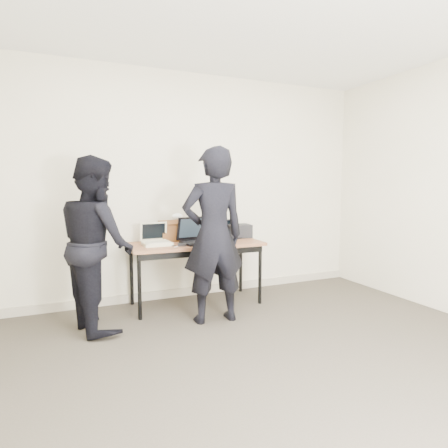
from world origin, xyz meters
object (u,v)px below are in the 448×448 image
desk (196,248)px  person_observer (97,243)px  person_typist (214,236)px  leather_satchel (175,230)px  laptop_center (197,237)px  equipment_box (239,231)px  laptop_right (227,234)px  laptop_beige (156,240)px

desk → person_observer: bearing=-164.5°
desk → person_typist: 0.60m
leather_satchel → laptop_center: bearing=-59.7°
laptop_center → person_observer: person_observer is taller
desk → person_observer: (-1.09, -0.28, 0.16)m
leather_satchel → person_typist: bearing=-84.4°
desk → equipment_box: 0.67m
person_typist → person_observer: bearing=-11.9°
desk → laptop_center: 0.13m
desk → laptop_right: bearing=23.1°
person_typist → person_observer: person_typist is taller
leather_satchel → person_observer: (-0.91, -0.51, -0.02)m
person_observer → desk: bearing=-88.5°
desk → person_observer: size_ratio=0.92×
laptop_center → leather_satchel: (-0.18, 0.25, 0.06)m
leather_satchel → person_observer: person_observer is taller
equipment_box → person_observer: bearing=-164.6°
laptop_right → person_typist: person_typist is taller
laptop_right → person_observer: size_ratio=0.23×
laptop_right → equipment_box: 0.16m
desk → laptop_center: bearing=-73.4°
leather_satchel → person_observer: 1.05m
laptop_center → leather_satchel: 0.31m
desk → leather_satchel: size_ratio=4.00×
person_observer → equipment_box: bearing=-87.6°
laptop_right → laptop_beige: bearing=169.7°
equipment_box → laptop_right: bearing=-179.6°
person_observer → leather_satchel: bearing=-73.9°
laptop_beige → person_observer: size_ratio=0.19×
desk → laptop_center: laptop_center is taller
equipment_box → desk: bearing=-163.1°
laptop_right → person_observer: bearing=176.5°
laptop_center → person_observer: 1.13m
laptop_right → desk: bearing=-178.3°
leather_satchel → laptop_right: bearing=-9.8°
leather_satchel → equipment_box: leather_satchel is taller
leather_satchel → equipment_box: bearing=-9.1°
desk → equipment_box: equipment_box is taller
laptop_center → laptop_right: bearing=16.5°
laptop_right → person_observer: person_observer is taller
laptop_center → person_typist: (-0.01, -0.54, 0.09)m
laptop_right → equipment_box: size_ratio=1.37×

